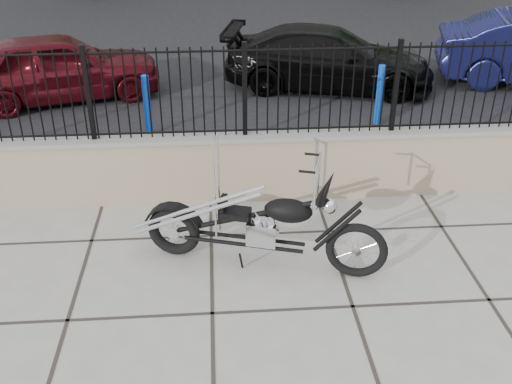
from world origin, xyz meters
The scene contains 9 objects.
ground_plane centered at (0.00, 0.00, 0.00)m, with size 90.00×90.00×0.00m, color #99968E.
parking_lot centered at (0.00, 12.50, 0.00)m, with size 30.00×30.00×0.00m, color black.
retaining_wall centered at (0.00, 2.50, 0.48)m, with size 14.00×0.36×0.96m, color gray.
iron_fence centered at (0.00, 2.50, 1.56)m, with size 14.00×0.08×1.20m, color black.
chopper_motorcycle centered at (-0.95, 0.85, 0.81)m, with size 2.69×0.47×1.61m, color black, non-canonical shape.
car_red centered at (-4.42, 6.77, 0.66)m, with size 1.57×3.90×1.33m, color #490A11.
car_black centered at (0.99, 7.09, 0.62)m, with size 1.75×4.30×1.25m, color black.
bollard_a centered at (-2.54, 4.84, 0.53)m, with size 0.13×0.13×1.06m, color blue.
bollard_b centered at (1.54, 5.04, 0.54)m, with size 0.13×0.13×1.08m, color blue.
Camera 1 is at (-1.40, -4.92, 4.16)m, focal length 42.00 mm.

